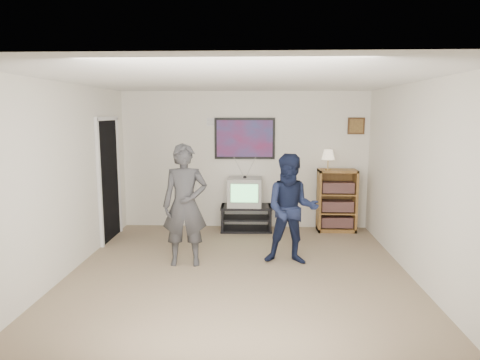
# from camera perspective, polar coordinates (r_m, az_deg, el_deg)

# --- Properties ---
(room_shell) EXTENTS (4.51, 5.00, 2.51)m
(room_shell) POSITION_cam_1_polar(r_m,az_deg,el_deg) (5.73, -0.07, 0.31)
(room_shell) COLOR #77624C
(room_shell) RESTS_ON ground
(media_stand) EXTENTS (0.93, 0.53, 0.46)m
(media_stand) POSITION_cam_1_polar(r_m,az_deg,el_deg) (7.77, 0.84, -5.08)
(media_stand) COLOR black
(media_stand) RESTS_ON room_shell
(crt_television) EXTENTS (0.61, 0.52, 0.51)m
(crt_television) POSITION_cam_1_polar(r_m,az_deg,el_deg) (7.67, 0.65, -1.58)
(crt_television) COLOR #9B9B96
(crt_television) RESTS_ON media_stand
(bookshelf) EXTENTS (0.68, 0.39, 1.11)m
(bookshelf) POSITION_cam_1_polar(r_m,az_deg,el_deg) (7.88, 12.77, -2.67)
(bookshelf) COLOR brown
(bookshelf) RESTS_ON room_shell
(table_lamp) EXTENTS (0.23, 0.23, 0.36)m
(table_lamp) POSITION_cam_1_polar(r_m,az_deg,el_deg) (7.69, 11.66, 2.66)
(table_lamp) COLOR beige
(table_lamp) RESTS_ON bookshelf
(person_tall) EXTENTS (0.65, 0.46, 1.70)m
(person_tall) POSITION_cam_1_polar(r_m,az_deg,el_deg) (5.97, -7.33, -3.33)
(person_tall) COLOR #343437
(person_tall) RESTS_ON room_shell
(person_short) EXTENTS (0.80, 0.64, 1.56)m
(person_short) POSITION_cam_1_polar(r_m,az_deg,el_deg) (6.02, 6.88, -3.91)
(person_short) COLOR #121832
(person_short) RESTS_ON room_shell
(controller_left) EXTENTS (0.06, 0.13, 0.04)m
(controller_left) POSITION_cam_1_polar(r_m,az_deg,el_deg) (6.09, -6.64, 0.81)
(controller_left) COLOR white
(controller_left) RESTS_ON person_tall
(controller_right) EXTENTS (0.05, 0.11, 0.03)m
(controller_right) POSITION_cam_1_polar(r_m,az_deg,el_deg) (6.19, 7.26, -0.46)
(controller_right) COLOR white
(controller_right) RESTS_ON person_short
(poster) EXTENTS (1.10, 0.03, 0.75)m
(poster) POSITION_cam_1_polar(r_m,az_deg,el_deg) (7.80, 0.62, 5.55)
(poster) COLOR black
(poster) RESTS_ON room_shell
(air_vent) EXTENTS (0.28, 0.02, 0.14)m
(air_vent) POSITION_cam_1_polar(r_m,az_deg,el_deg) (7.83, -3.43, 7.74)
(air_vent) COLOR white
(air_vent) RESTS_ON room_shell
(small_picture) EXTENTS (0.30, 0.03, 0.30)m
(small_picture) POSITION_cam_1_polar(r_m,az_deg,el_deg) (7.99, 15.23, 6.97)
(small_picture) COLOR #3E2813
(small_picture) RESTS_ON room_shell
(doorway) EXTENTS (0.03, 0.85, 2.00)m
(doorway) POSITION_cam_1_polar(r_m,az_deg,el_deg) (7.43, -17.12, -0.06)
(doorway) COLOR black
(doorway) RESTS_ON room_shell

